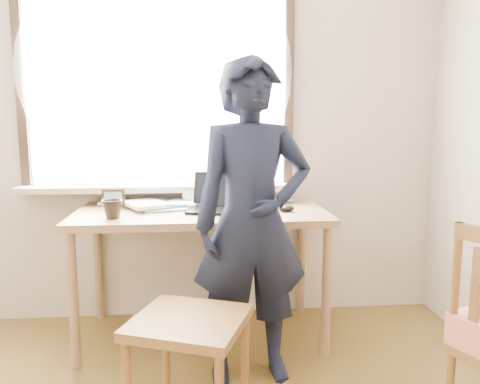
{
  "coord_description": "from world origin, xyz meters",
  "views": [
    {
      "loc": [
        0.06,
        -1.24,
        1.37
      ],
      "look_at": [
        0.26,
        0.95,
        1.04
      ],
      "focal_mm": 35.0,
      "sensor_mm": 36.0,
      "label": 1
    }
  ],
  "objects": [
    {
      "name": "desk_clutter",
      "position": [
        -0.17,
        1.83,
        0.85
      ],
      "size": [
        0.76,
        0.36,
        0.04
      ],
      "color": "teal",
      "rests_on": "desk"
    },
    {
      "name": "book_a",
      "position": [
        -0.33,
        1.86,
        0.84
      ],
      "size": [
        0.26,
        0.32,
        0.03
      ],
      "primitive_type": "imported",
      "rotation": [
        0.0,
        0.0,
        -0.15
      ],
      "color": "white",
      "rests_on": "desk"
    },
    {
      "name": "mug_dark",
      "position": [
        -0.43,
        1.41,
        0.88
      ],
      "size": [
        0.12,
        0.12,
        0.11
      ],
      "primitive_type": "imported",
      "rotation": [
        0.0,
        0.0,
        0.0
      ],
      "color": "black",
      "rests_on": "desk"
    },
    {
      "name": "desk",
      "position": [
        0.08,
        1.63,
        0.74
      ],
      "size": [
        1.54,
        0.77,
        0.83
      ],
      "color": "#916E48",
      "rests_on": "ground"
    },
    {
      "name": "picture_frame",
      "position": [
        -0.48,
        1.73,
        0.88
      ],
      "size": [
        0.14,
        0.02,
        0.11
      ],
      "color": "black",
      "rests_on": "desk"
    },
    {
      "name": "book_b",
      "position": [
        0.47,
        1.91,
        0.84
      ],
      "size": [
        0.34,
        0.33,
        0.02
      ],
      "primitive_type": "imported",
      "rotation": [
        0.0,
        0.0,
        -0.85
      ],
      "color": "white",
      "rests_on": "desk"
    },
    {
      "name": "room_shell",
      "position": [
        -0.02,
        0.2,
        1.64
      ],
      "size": [
        3.52,
        4.02,
        2.61
      ],
      "color": "beige",
      "rests_on": "ground"
    },
    {
      "name": "person",
      "position": [
        0.34,
        1.13,
        0.85
      ],
      "size": [
        0.66,
        0.47,
        1.7
      ],
      "primitive_type": "imported",
      "rotation": [
        0.0,
        0.0,
        0.11
      ],
      "color": "black",
      "rests_on": "ground"
    },
    {
      "name": "work_chair",
      "position": [
        0.01,
        0.77,
        0.42
      ],
      "size": [
        0.62,
        0.61,
        0.5
      ],
      "color": "brown",
      "rests_on": "ground"
    },
    {
      "name": "mug_white",
      "position": [
        0.01,
        1.84,
        0.87
      ],
      "size": [
        0.17,
        0.17,
        0.1
      ],
      "primitive_type": "imported",
      "rotation": [
        0.0,
        0.0,
        0.78
      ],
      "color": "white",
      "rests_on": "desk"
    },
    {
      "name": "laptop",
      "position": [
        0.18,
        1.6,
        0.88
      ],
      "size": [
        0.39,
        0.35,
        0.23
      ],
      "color": "black",
      "rests_on": "desk"
    },
    {
      "name": "mouse",
      "position": [
        0.59,
        1.53,
        0.85
      ],
      "size": [
        0.1,
        0.07,
        0.04
      ],
      "primitive_type": "ellipsoid",
      "color": "black",
      "rests_on": "desk"
    }
  ]
}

